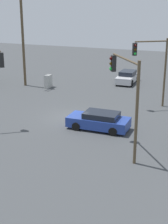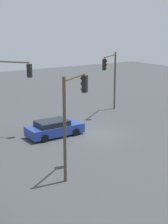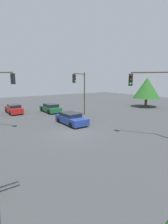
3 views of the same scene
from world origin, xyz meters
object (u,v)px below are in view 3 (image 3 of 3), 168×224
Objects in this scene: sedan_red at (14,109)px; sedan_green at (51,108)px; sedan_blue at (71,119)px; traffic_signal_aux at (157,92)px; traffic_signal_main at (81,86)px; traffic_signal_cross at (1,89)px.

sedan_green is at bearing -25.69° from sedan_red.
traffic_signal_aux is (3.48, -8.48, 3.48)m from sedan_blue.
sedan_red is at bearing -14.43° from traffic_signal_aux.
traffic_signal_aux reaches higher than sedan_green.
traffic_signal_main reaches higher than sedan_blue.
traffic_signal_aux is (2.32, -16.82, 3.46)m from sedan_green.
traffic_signal_aux is at bearing -69.13° from sedan_red.
sedan_red is (-3.85, 10.74, 0.02)m from sedan_blue.
traffic_signal_cross is at bearing -143.97° from sedan_green.
sedan_blue is 0.75× the size of traffic_signal_cross.
sedan_red is 0.74× the size of traffic_signal_aux.
sedan_blue is at bearing 4.46° from traffic_signal_main.
sedan_blue is 5.55m from traffic_signal_main.
traffic_signal_main is (2.05, -5.56, 3.56)m from sedan_green.
sedan_red is at bearing 126.72° from traffic_signal_cross.
traffic_signal_main is at bearing -48.45° from sedan_red.
traffic_signal_main reaches higher than sedan_red.
sedan_blue is 9.81m from traffic_signal_aux.
sedan_blue is at bearing 36.57° from traffic_signal_cross.
sedan_green is (1.16, 8.34, 0.02)m from sedan_blue.
traffic_signal_cross reaches higher than sedan_blue.
traffic_signal_main reaches higher than traffic_signal_aux.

